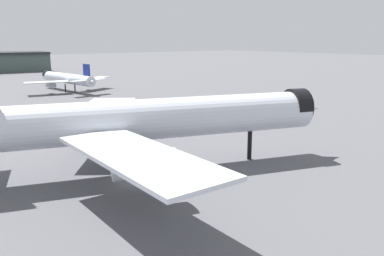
{
  "coord_description": "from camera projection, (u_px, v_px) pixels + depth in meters",
  "views": [
    {
      "loc": [
        -25.25,
        -44.18,
        18.92
      ],
      "look_at": [
        10.58,
        0.36,
        5.89
      ],
      "focal_mm": 36.63,
      "sensor_mm": 36.0,
      "label": 1
    }
  ],
  "objects": [
    {
      "name": "ground",
      "position": [
        133.0,
        181.0,
        53.2
      ],
      "size": [
        900.0,
        900.0,
        0.0
      ],
      "primitive_type": "plane",
      "color": "#56565B"
    },
    {
      "name": "airliner_near_gate",
      "position": [
        143.0,
        121.0,
        55.85
      ],
      "size": [
        58.34,
        51.94,
        17.09
      ],
      "rotation": [
        0.0,
        0.0,
        -0.34
      ],
      "color": "silver",
      "rests_on": "ground"
    },
    {
      "name": "airliner_far_taxiway",
      "position": [
        68.0,
        79.0,
        143.81
      ],
      "size": [
        33.7,
        37.19,
        10.58
      ],
      "rotation": [
        0.0,
        0.0,
        1.69
      ],
      "color": "silver",
      "rests_on": "ground"
    }
  ]
}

